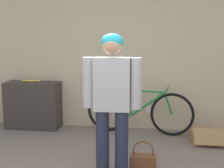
% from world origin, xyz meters
% --- Properties ---
extents(wall_back, '(8.00, 0.07, 2.60)m').
position_xyz_m(wall_back, '(0.00, 2.94, 1.30)').
color(wall_back, beige).
rests_on(wall_back, ground_plane).
extents(side_shelf, '(0.94, 0.39, 0.82)m').
position_xyz_m(side_shelf, '(-1.47, 2.69, 0.41)').
color(side_shelf, '#38332D').
rests_on(side_shelf, ground_plane).
extents(person, '(0.67, 0.24, 1.66)m').
position_xyz_m(person, '(0.17, 0.98, 0.96)').
color(person, '#23283D').
rests_on(person, ground_plane).
extents(bicycle, '(1.79, 0.46, 0.78)m').
position_xyz_m(bicycle, '(0.40, 2.63, 0.38)').
color(bicycle, black).
rests_on(bicycle, ground_plane).
extents(banana, '(0.36, 0.10, 0.04)m').
position_xyz_m(banana, '(-1.49, 2.70, 0.84)').
color(banana, '#EAD64C').
rests_on(banana, side_shelf).
extents(handbag, '(0.32, 0.16, 0.39)m').
position_xyz_m(handbag, '(0.53, 1.15, 0.12)').
color(handbag, brown).
rests_on(handbag, ground_plane).
extents(cardboard_box, '(0.54, 0.56, 0.26)m').
position_xyz_m(cardboard_box, '(1.50, 2.37, 0.08)').
color(cardboard_box, '#A87F51').
rests_on(cardboard_box, ground_plane).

